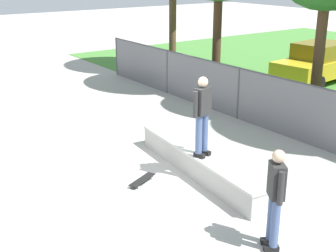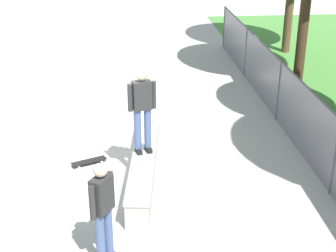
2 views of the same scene
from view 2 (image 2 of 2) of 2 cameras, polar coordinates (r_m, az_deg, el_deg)
ground_plane at (r=11.79m, az=-8.64°, el=-3.77°), size 80.00×80.00×0.00m
concrete_ledge at (r=11.09m, az=-2.62°, el=-3.71°), size 4.60×0.98×0.57m
skateboarder at (r=10.36m, az=-2.95°, el=2.08°), size 0.35×0.59×1.82m
skateboard at (r=11.56m, az=-8.96°, el=-3.98°), size 0.51×0.81×0.09m
chainlink_fence at (r=12.07m, az=15.11°, el=1.10°), size 19.40×0.07×1.66m
bystander at (r=8.10m, az=-7.44°, el=-9.34°), size 0.52×0.42×1.82m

